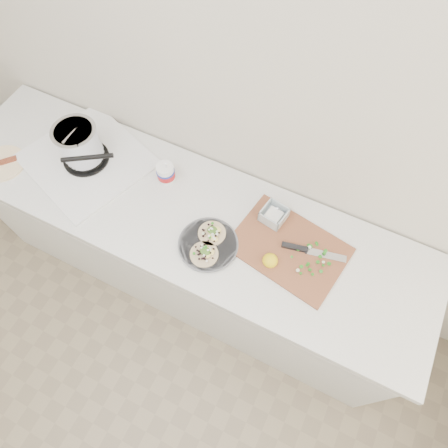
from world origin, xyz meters
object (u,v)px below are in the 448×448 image
at_px(cutboard, 289,244).
at_px(bacon_plate, 3,163).
at_px(taco_plate, 208,244).
at_px(tub, 166,172).
at_px(stove, 82,149).

height_order(cutboard, bacon_plate, cutboard).
distance_m(taco_plate, cutboard, 0.36).
bearing_deg(cutboard, tub, -176.18).
relative_size(stove, bacon_plate, 3.12).
distance_m(taco_plate, bacon_plate, 1.14).
distance_m(stove, cutboard, 1.09).
bearing_deg(bacon_plate, stove, 29.35).
relative_size(stove, cutboard, 1.29).
height_order(stove, bacon_plate, stove).
height_order(tub, cutboard, tub).
xyz_separation_m(cutboard, bacon_plate, (-1.46, -0.22, -0.01)).
bearing_deg(bacon_plate, cutboard, 8.41).
height_order(stove, taco_plate, stove).
xyz_separation_m(taco_plate, tub, (-0.35, 0.23, 0.05)).
height_order(stove, tub, stove).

